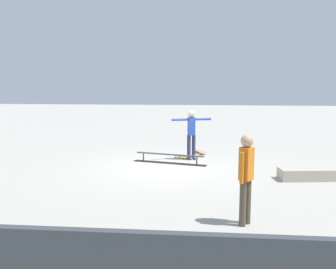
# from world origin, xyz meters

# --- Properties ---
(ground_plane) EXTENTS (60.00, 60.00, 0.00)m
(ground_plane) POSITION_xyz_m (0.00, 0.00, 0.00)
(ground_plane) COLOR #ADA89E
(grind_rail) EXTENTS (2.40, 0.80, 0.31)m
(grind_rail) POSITION_xyz_m (-0.08, -0.56, 0.13)
(grind_rail) COLOR black
(grind_rail) RESTS_ON ground_plane
(skate_ledge) EXTENTS (2.25, 0.83, 0.30)m
(skate_ledge) POSITION_xyz_m (-4.27, 1.04, 0.15)
(skate_ledge) COLOR #B2A893
(skate_ledge) RESTS_ON ground_plane
(skater_main) EXTENTS (1.29, 0.46, 1.65)m
(skater_main) POSITION_xyz_m (-0.75, -1.15, 0.96)
(skater_main) COLOR #2D3351
(skater_main) RESTS_ON ground_plane
(skateboard_main) EXTENTS (0.82, 0.47, 0.09)m
(skateboard_main) POSITION_xyz_m (-0.57, -1.33, 0.07)
(skateboard_main) COLOR yellow
(skateboard_main) RESTS_ON ground_plane
(bystander_orange_shirt) EXTENTS (0.29, 0.34, 1.67)m
(bystander_orange_shirt) POSITION_xyz_m (-1.90, 4.43, 0.94)
(bystander_orange_shirt) COLOR brown
(bystander_orange_shirt) RESTS_ON ground_plane
(loose_skateboard_natural) EXTENTS (0.48, 0.82, 0.09)m
(loose_skateboard_natural) POSITION_xyz_m (-1.02, -2.31, 0.07)
(loose_skateboard_natural) COLOR tan
(loose_skateboard_natural) RESTS_ON ground_plane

